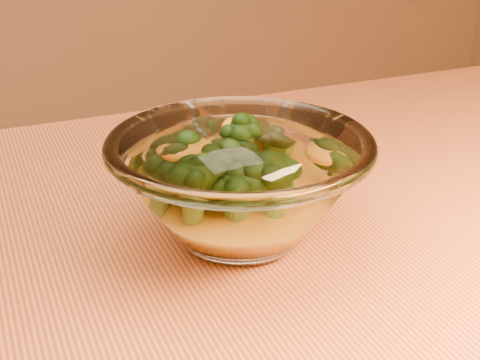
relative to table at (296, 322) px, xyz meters
name	(u,v)px	position (x,y,z in m)	size (l,w,h in m)	color
table	(296,322)	(0.00, 0.00, 0.00)	(1.20, 0.80, 0.75)	#D36F3F
glass_bowl	(240,185)	(-0.05, 0.02, 0.15)	(0.24, 0.24, 0.10)	white
cheese_sauce	(240,207)	(-0.05, 0.02, 0.13)	(0.13, 0.13, 0.04)	orange
broccoli_heap	(229,169)	(-0.06, 0.03, 0.17)	(0.16, 0.15, 0.08)	black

